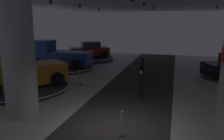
{
  "coord_description": "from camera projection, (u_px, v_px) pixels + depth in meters",
  "views": [
    {
      "loc": [
        2.21,
        -8.17,
        4.18
      ],
      "look_at": [
        -1.35,
        4.49,
        1.4
      ],
      "focal_mm": 36.56,
      "sensor_mm": 36.0,
      "label": 1
    }
  ],
  "objects": [
    {
      "name": "ground",
      "position": [
        114.0,
        129.0,
        9.15
      ],
      "size": [
        24.0,
        44.0,
        0.06
      ],
      "color": "silver"
    },
    {
      "name": "pickup_truck_mid_left",
      "position": [
        16.0,
        72.0,
        13.9
      ],
      "size": [
        4.86,
        5.5,
        2.3
      ],
      "color": "#B77519",
      "rests_on": "display_platform_mid_left"
    },
    {
      "name": "visitor_walking_far",
      "position": [
        142.0,
        64.0,
        18.26
      ],
      "size": [
        0.32,
        0.32,
        1.59
      ],
      "color": "black",
      "rests_on": "ground"
    },
    {
      "name": "visitor_walking_near",
      "position": [
        141.0,
        83.0,
        12.55
      ],
      "size": [
        0.32,
        0.32,
        1.59
      ],
      "color": "black",
      "rests_on": "ground"
    },
    {
      "name": "stanchion_b",
      "position": [
        80.0,
        80.0,
        15.3
      ],
      "size": [
        0.28,
        0.28,
        1.01
      ],
      "color": "#333338",
      "rests_on": "ground"
    },
    {
      "name": "display_platform_mid_left",
      "position": [
        23.0,
        88.0,
        14.3
      ],
      "size": [
        5.68,
        5.68,
        0.23
      ],
      "color": "#333338",
      "rests_on": "ground"
    },
    {
      "name": "pickup_truck_far_left",
      "position": [
        58.0,
        56.0,
        20.45
      ],
      "size": [
        5.45,
        3.0,
        2.3
      ],
      "color": "navy",
      "rests_on": "display_platform_far_left"
    },
    {
      "name": "column_left",
      "position": [
        18.0,
        56.0,
        9.82
      ],
      "size": [
        1.39,
        1.39,
        5.5
      ],
      "color": "#ADADB2",
      "rests_on": "ground"
    },
    {
      "name": "display_platform_deep_left",
      "position": [
        90.0,
        58.0,
        25.33
      ],
      "size": [
        5.37,
        5.37,
        0.36
      ],
      "color": "#333338",
      "rests_on": "ground"
    },
    {
      "name": "display_car_deep_left",
      "position": [
        90.0,
        50.0,
        25.15
      ],
      "size": [
        4.5,
        3.8,
        1.71
      ],
      "color": "maroon",
      "rests_on": "display_platform_deep_left"
    },
    {
      "name": "stanchion_a",
      "position": [
        122.0,
        126.0,
        8.48
      ],
      "size": [
        0.28,
        0.28,
        1.01
      ],
      "color": "#333338",
      "rests_on": "ground"
    },
    {
      "name": "display_platform_far_left",
      "position": [
        61.0,
        67.0,
        20.6
      ],
      "size": [
        5.68,
        5.68,
        0.25
      ],
      "color": "#333338",
      "rests_on": "ground"
    }
  ]
}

